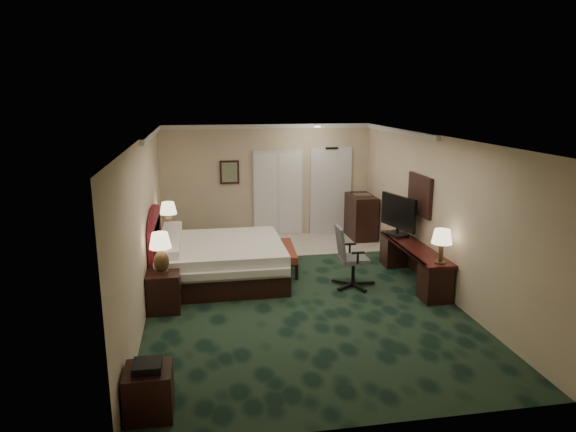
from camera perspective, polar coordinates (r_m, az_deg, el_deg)
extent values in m
cube|color=black|center=(9.07, 0.95, -8.53)|extent=(5.00, 7.50, 0.00)
cube|color=white|center=(8.44, 1.03, 8.72)|extent=(5.00, 7.50, 0.00)
cube|color=#BFAB96|center=(12.29, -2.30, 3.87)|extent=(5.00, 0.00, 2.70)
cube|color=#BFAB96|center=(5.20, 8.87, -9.91)|extent=(5.00, 0.00, 2.70)
cube|color=#BFAB96|center=(8.56, -15.68, -0.89)|extent=(0.00, 7.50, 2.70)
cube|color=#BFAB96|center=(9.44, 16.06, 0.40)|extent=(0.00, 7.50, 2.70)
cube|color=beige|center=(11.93, 2.60, -3.07)|extent=(3.20, 1.70, 0.01)
cube|color=silver|center=(12.61, 4.74, 2.69)|extent=(1.02, 0.06, 2.18)
cube|color=silver|center=(12.34, -1.11, 2.50)|extent=(1.20, 0.06, 2.10)
cube|color=#4B675D|center=(12.13, -6.52, 4.86)|extent=(0.45, 0.06, 0.55)
cube|color=white|center=(9.91, 14.44, 2.29)|extent=(0.05, 0.95, 0.75)
cube|color=silver|center=(9.63, -7.44, -5.03)|extent=(2.28, 2.11, 0.72)
cube|color=black|center=(8.54, -13.61, -8.09)|extent=(0.51, 0.58, 0.63)
cube|color=black|center=(11.10, -12.92, -3.19)|extent=(0.45, 0.52, 0.56)
cube|color=brown|center=(10.12, -0.66, -4.78)|extent=(0.56, 1.38, 0.46)
cube|color=black|center=(6.03, -15.18, -18.33)|extent=(0.50, 0.50, 0.54)
cube|color=black|center=(9.78, 13.70, -5.16)|extent=(0.51, 2.35, 0.68)
cube|color=black|center=(10.19, 12.14, 0.01)|extent=(0.35, 1.02, 0.81)
cube|color=black|center=(12.40, 8.09, -0.07)|extent=(0.55, 0.99, 1.05)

